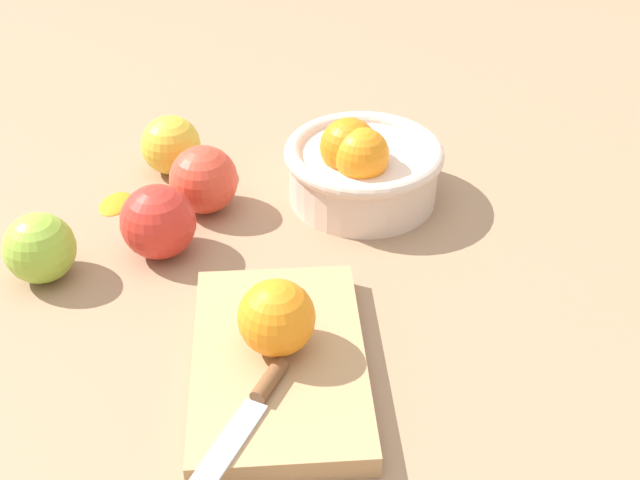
{
  "coord_description": "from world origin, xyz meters",
  "views": [
    {
      "loc": [
        0.62,
        0.04,
        0.52
      ],
      "look_at": [
        -0.03,
        0.09,
        0.04
      ],
      "focal_mm": 45.42,
      "sensor_mm": 36.0,
      "label": 1
    }
  ],
  "objects_px": {
    "bowl": "(362,166)",
    "orange_on_board": "(277,318)",
    "cutting_board": "(279,363)",
    "apple_front_left_3": "(171,145)",
    "apple_front_left_4": "(158,222)",
    "apple_front_left": "(204,180)",
    "apple_front_left_2": "(40,248)",
    "knife": "(251,410)"
  },
  "relations": [
    {
      "from": "bowl",
      "to": "orange_on_board",
      "type": "height_order",
      "value": "bowl"
    },
    {
      "from": "bowl",
      "to": "cutting_board",
      "type": "relative_size",
      "value": 0.76
    },
    {
      "from": "bowl",
      "to": "knife",
      "type": "relative_size",
      "value": 1.27
    },
    {
      "from": "apple_front_left_3",
      "to": "cutting_board",
      "type": "bearing_deg",
      "value": 18.66
    },
    {
      "from": "orange_on_board",
      "to": "apple_front_left_4",
      "type": "relative_size",
      "value": 0.86
    },
    {
      "from": "cutting_board",
      "to": "apple_front_left_4",
      "type": "bearing_deg",
      "value": -147.34
    },
    {
      "from": "bowl",
      "to": "apple_front_left_3",
      "type": "xyz_separation_m",
      "value": [
        -0.08,
        -0.22,
        -0.01
      ]
    },
    {
      "from": "apple_front_left_3",
      "to": "apple_front_left_4",
      "type": "bearing_deg",
      "value": 0.01
    },
    {
      "from": "apple_front_left_4",
      "to": "bowl",
      "type": "bearing_deg",
      "value": 111.5
    },
    {
      "from": "cutting_board",
      "to": "orange_on_board",
      "type": "height_order",
      "value": "orange_on_board"
    },
    {
      "from": "cutting_board",
      "to": "knife",
      "type": "xyz_separation_m",
      "value": [
        0.07,
        -0.02,
        0.02
      ]
    },
    {
      "from": "apple_front_left_4",
      "to": "cutting_board",
      "type": "bearing_deg",
      "value": 32.66
    },
    {
      "from": "orange_on_board",
      "to": "knife",
      "type": "distance_m",
      "value": 0.09
    },
    {
      "from": "bowl",
      "to": "apple_front_left",
      "type": "distance_m",
      "value": 0.18
    },
    {
      "from": "cutting_board",
      "to": "apple_front_left",
      "type": "height_order",
      "value": "apple_front_left"
    },
    {
      "from": "cutting_board",
      "to": "apple_front_left_4",
      "type": "relative_size",
      "value": 3.02
    },
    {
      "from": "cutting_board",
      "to": "apple_front_left_4",
      "type": "xyz_separation_m",
      "value": [
        -0.19,
        -0.12,
        0.03
      ]
    },
    {
      "from": "apple_front_left_2",
      "to": "apple_front_left_3",
      "type": "height_order",
      "value": "same"
    },
    {
      "from": "orange_on_board",
      "to": "apple_front_left_3",
      "type": "xyz_separation_m",
      "value": [
        -0.34,
        -0.12,
        -0.02
      ]
    },
    {
      "from": "orange_on_board",
      "to": "apple_front_left",
      "type": "bearing_deg",
      "value": -163.75
    },
    {
      "from": "cutting_board",
      "to": "apple_front_left_4",
      "type": "height_order",
      "value": "apple_front_left_4"
    },
    {
      "from": "apple_front_left_4",
      "to": "apple_front_left_2",
      "type": "bearing_deg",
      "value": -74.31
    },
    {
      "from": "bowl",
      "to": "apple_front_left_2",
      "type": "height_order",
      "value": "bowl"
    },
    {
      "from": "bowl",
      "to": "knife",
      "type": "height_order",
      "value": "bowl"
    },
    {
      "from": "orange_on_board",
      "to": "knife",
      "type": "bearing_deg",
      "value": -17.44
    },
    {
      "from": "knife",
      "to": "orange_on_board",
      "type": "bearing_deg",
      "value": 162.56
    },
    {
      "from": "apple_front_left_4",
      "to": "orange_on_board",
      "type": "bearing_deg",
      "value": 33.83
    },
    {
      "from": "apple_front_left",
      "to": "apple_front_left_4",
      "type": "height_order",
      "value": "apple_front_left_4"
    },
    {
      "from": "bowl",
      "to": "orange_on_board",
      "type": "xyz_separation_m",
      "value": [
        0.27,
        -0.1,
        0.01
      ]
    },
    {
      "from": "orange_on_board",
      "to": "apple_front_left_2",
      "type": "height_order",
      "value": "orange_on_board"
    },
    {
      "from": "bowl",
      "to": "apple_front_left_4",
      "type": "relative_size",
      "value": 2.3
    },
    {
      "from": "cutting_board",
      "to": "apple_front_left_3",
      "type": "relative_size",
      "value": 3.32
    },
    {
      "from": "apple_front_left_2",
      "to": "apple_front_left_4",
      "type": "distance_m",
      "value": 0.12
    },
    {
      "from": "apple_front_left_3",
      "to": "apple_front_left_4",
      "type": "distance_m",
      "value": 0.17
    },
    {
      "from": "apple_front_left_3",
      "to": "apple_front_left_4",
      "type": "height_order",
      "value": "apple_front_left_4"
    },
    {
      "from": "bowl",
      "to": "apple_front_left_3",
      "type": "relative_size",
      "value": 2.53
    },
    {
      "from": "bowl",
      "to": "cutting_board",
      "type": "xyz_separation_m",
      "value": [
        0.27,
        -0.1,
        -0.03
      ]
    },
    {
      "from": "bowl",
      "to": "apple_front_left",
      "type": "relative_size",
      "value": 2.35
    },
    {
      "from": "apple_front_left",
      "to": "apple_front_left_3",
      "type": "bearing_deg",
      "value": -153.22
    },
    {
      "from": "orange_on_board",
      "to": "apple_front_left_3",
      "type": "distance_m",
      "value": 0.37
    },
    {
      "from": "bowl",
      "to": "apple_front_left_3",
      "type": "distance_m",
      "value": 0.24
    },
    {
      "from": "orange_on_board",
      "to": "apple_front_left_2",
      "type": "bearing_deg",
      "value": -121.71
    }
  ]
}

